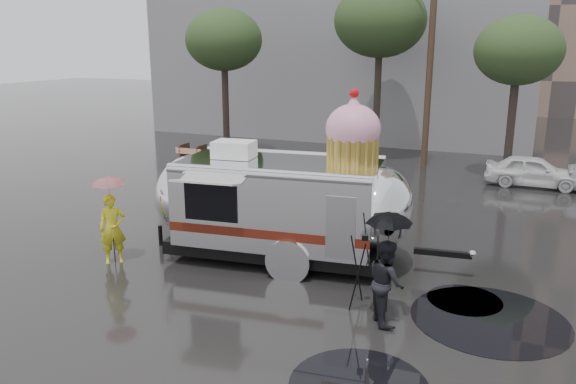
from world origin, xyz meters
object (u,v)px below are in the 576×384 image
at_px(tripod, 364,264).
at_px(person_right, 386,282).
at_px(airstream_trailer, 285,200).
at_px(person_left, 113,229).

bearing_deg(tripod, person_right, -54.16).
relative_size(airstream_trailer, person_left, 4.65).
bearing_deg(airstream_trailer, tripod, -43.11).
bearing_deg(tripod, person_left, 162.64).
distance_m(airstream_trailer, tripod, 3.28).
bearing_deg(airstream_trailer, person_left, -160.39).
height_order(person_right, tripod, person_right).
distance_m(airstream_trailer, person_right, 4.01).
bearing_deg(person_left, person_right, -46.78).
height_order(airstream_trailer, person_right, airstream_trailer).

